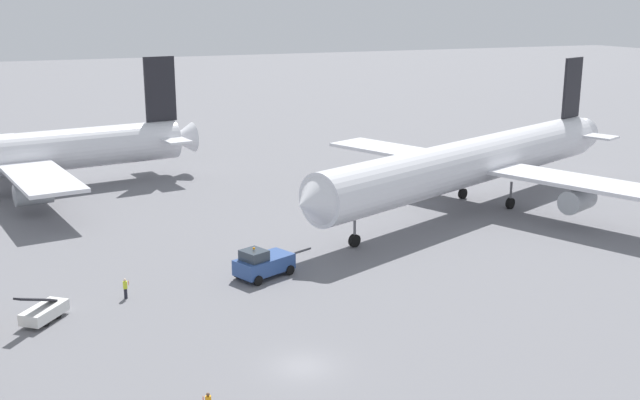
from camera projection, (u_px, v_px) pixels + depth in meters
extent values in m
plane|color=slate|center=(303.00, 366.00, 52.03)|extent=(600.00, 600.00, 0.00)
cylinder|color=silver|center=(0.00, 156.00, 96.80)|extent=(47.22, 12.49, 5.37)
cone|color=silver|center=(181.00, 138.00, 109.32)|extent=(4.21, 4.79, 4.29)
cube|color=silver|center=(20.00, 160.00, 98.20)|extent=(12.79, 42.71, 0.44)
cube|color=silver|center=(165.00, 136.00, 107.90)|extent=(5.15, 13.34, 0.28)
cube|color=black|center=(160.00, 89.00, 106.08)|extent=(4.40, 1.03, 8.97)
cylinder|color=#999EA3|center=(33.00, 194.00, 88.44)|extent=(4.55, 3.21, 2.60)
cylinder|color=slate|center=(36.00, 184.00, 96.58)|extent=(0.28, 0.28, 2.03)
cylinder|color=black|center=(37.00, 192.00, 96.84)|extent=(1.37, 0.74, 1.30)
cylinder|color=slate|center=(25.00, 174.00, 102.17)|extent=(0.28, 0.28, 2.03)
cylinder|color=black|center=(25.00, 182.00, 102.43)|extent=(1.37, 0.74, 1.30)
cylinder|color=silver|center=(472.00, 162.00, 90.02)|extent=(49.52, 24.45, 5.48)
cone|color=silver|center=(310.00, 203.00, 71.57)|extent=(4.50, 5.73, 5.05)
cone|color=silver|center=(578.00, 135.00, 108.34)|extent=(4.99, 5.42, 4.39)
cube|color=silver|center=(483.00, 165.00, 91.99)|extent=(23.12, 44.54, 0.44)
cube|color=silver|center=(570.00, 133.00, 106.48)|extent=(7.88, 13.25, 0.28)
cube|color=black|center=(572.00, 88.00, 104.69)|extent=(4.21, 2.00, 8.21)
cylinder|color=#999EA3|center=(395.00, 166.00, 100.43)|extent=(4.87, 3.99, 2.60)
cylinder|color=#999EA3|center=(577.00, 200.00, 83.09)|extent=(4.87, 3.99, 2.60)
cylinder|color=slate|center=(511.00, 193.00, 91.12)|extent=(0.28, 0.28, 2.64)
cylinder|color=black|center=(510.00, 203.00, 91.45)|extent=(1.41, 1.00, 1.30)
cylinder|color=slate|center=(463.00, 183.00, 95.74)|extent=(0.28, 0.28, 2.64)
cylinder|color=black|center=(463.00, 194.00, 96.08)|extent=(1.41, 1.00, 1.30)
cylinder|color=slate|center=(355.00, 228.00, 76.88)|extent=(0.28, 0.28, 2.64)
cylinder|color=black|center=(354.00, 241.00, 77.21)|extent=(1.41, 1.00, 1.30)
cube|color=#2D4C8C|center=(264.00, 264.00, 68.74)|extent=(5.93, 4.49, 1.40)
cube|color=#333D47|center=(254.00, 255.00, 67.65)|extent=(2.58, 2.71, 0.90)
cylinder|color=#4C4C51|center=(298.00, 252.00, 71.63)|extent=(3.04, 1.39, 0.20)
sphere|color=orange|center=(254.00, 248.00, 67.49)|extent=(0.24, 0.24, 0.24)
cylinder|color=black|center=(258.00, 281.00, 66.69)|extent=(0.95, 0.62, 0.90)
cylinder|color=black|center=(238.00, 273.00, 68.51)|extent=(0.95, 0.62, 0.90)
cylinder|color=black|center=(290.00, 270.00, 69.32)|extent=(0.95, 0.62, 0.90)
cylinder|color=black|center=(270.00, 263.00, 71.14)|extent=(0.95, 0.62, 0.90)
cube|color=silver|center=(44.00, 312.00, 59.19)|extent=(3.95, 4.22, 0.90)
cube|color=black|center=(36.00, 300.00, 58.10)|extent=(3.26, 3.69, 1.83)
cylinder|color=black|center=(47.00, 322.00, 58.41)|extent=(0.54, 0.59, 0.60)
cylinder|color=black|center=(31.00, 320.00, 58.80)|extent=(0.54, 0.59, 0.60)
cylinder|color=black|center=(58.00, 315.00, 59.80)|extent=(0.54, 0.59, 0.60)
cylinder|color=black|center=(43.00, 313.00, 60.19)|extent=(0.54, 0.59, 0.60)
cylinder|color=black|center=(126.00, 293.00, 63.80)|extent=(0.28, 0.28, 0.89)
cylinder|color=#D1E02D|center=(125.00, 285.00, 63.61)|extent=(0.36, 0.36, 0.63)
sphere|color=beige|center=(125.00, 280.00, 63.50)|extent=(0.24, 0.24, 0.24)
cylinder|color=#F24C19|center=(128.00, 283.00, 63.74)|extent=(0.05, 0.05, 0.40)
cylinder|color=orange|center=(208.00, 400.00, 45.39)|extent=(0.36, 0.36, 0.58)
sphere|color=brown|center=(208.00, 394.00, 45.29)|extent=(0.22, 0.22, 0.22)
cylinder|color=#F24C19|center=(203.00, 399.00, 45.28)|extent=(0.05, 0.05, 0.40)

